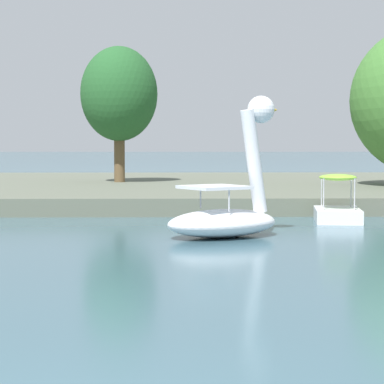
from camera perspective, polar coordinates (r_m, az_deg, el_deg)
The scene contains 4 objects.
shore_bank_far at distance 37.13m, azimuth -2.72°, elevation 0.33°, with size 139.21×24.35×0.60m, color #5B6051.
swan_boat at distance 19.66m, azimuth 2.68°, elevation -1.11°, with size 3.57×3.15×3.61m.
pedal_boat_lime at distance 23.91m, azimuth 10.68°, elevation -1.12°, with size 1.64×2.47×1.45m.
tree_broadleaf_behind_dock at distance 36.62m, azimuth -5.40°, elevation 7.18°, with size 4.08×4.33×6.36m.
Camera 1 is at (0.94, -5.32, 2.31)m, focal length 72.30 mm.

